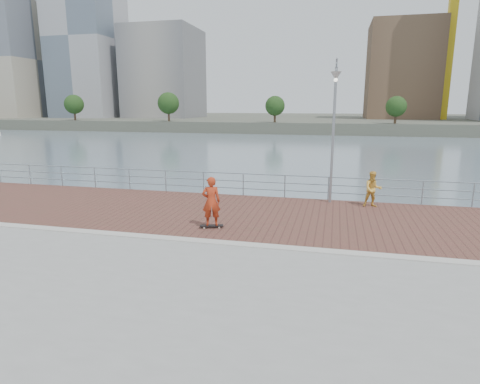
% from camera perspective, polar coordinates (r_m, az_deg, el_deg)
% --- Properties ---
extents(water, '(400.00, 400.00, 0.00)m').
position_cam_1_polar(water, '(13.89, -1.98, -15.20)').
color(water, slate).
rests_on(water, ground).
extents(seawall, '(40.00, 24.00, 2.00)m').
position_cam_1_polar(seawall, '(9.35, -10.90, -23.36)').
color(seawall, gray).
rests_on(seawall, ground).
extents(brick_lane, '(40.00, 6.80, 0.02)m').
position_cam_1_polar(brick_lane, '(16.41, 1.30, -3.24)').
color(brick_lane, brown).
rests_on(brick_lane, seawall).
extents(curb, '(40.00, 0.40, 0.06)m').
position_cam_1_polar(curb, '(13.07, -2.05, -7.29)').
color(curb, '#B7B5AD').
rests_on(curb, seawall).
extents(far_shore, '(320.00, 95.00, 2.50)m').
position_cam_1_polar(far_shore, '(134.50, 12.17, 9.90)').
color(far_shore, '#4C5142').
rests_on(far_shore, ground).
extents(guardrail, '(39.06, 0.06, 1.13)m').
position_cam_1_polar(guardrail, '(19.51, 3.41, 1.32)').
color(guardrail, '#8C9EA8').
rests_on(guardrail, brick_lane).
extents(street_lamp, '(0.44, 1.28, 6.03)m').
position_cam_1_polar(street_lamp, '(17.92, 13.28, 11.60)').
color(street_lamp, gray).
rests_on(street_lamp, brick_lane).
extents(skateboard, '(0.88, 0.48, 0.10)m').
position_cam_1_polar(skateboard, '(14.68, -4.06, -4.80)').
color(skateboard, black).
rests_on(skateboard, brick_lane).
extents(skateboarder, '(0.76, 0.62, 1.81)m').
position_cam_1_polar(skateboarder, '(14.44, -4.12, -1.34)').
color(skateboarder, '#B23217').
rests_on(skateboarder, skateboard).
extents(bystander, '(0.84, 0.70, 1.57)m').
position_cam_1_polar(bystander, '(18.39, 18.37, 0.39)').
color(bystander, '#ECB645').
rests_on(bystander, brick_lane).
extents(skyline, '(233.00, 41.00, 70.79)m').
position_cam_1_polar(skyline, '(121.54, 28.58, 20.96)').
color(skyline, '#ADA38E').
rests_on(skyline, far_shore).
extents(shoreline_trees, '(169.51, 5.02, 6.70)m').
position_cam_1_polar(shoreline_trees, '(89.83, 22.31, 11.42)').
color(shoreline_trees, '#473323').
rests_on(shoreline_trees, far_shore).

